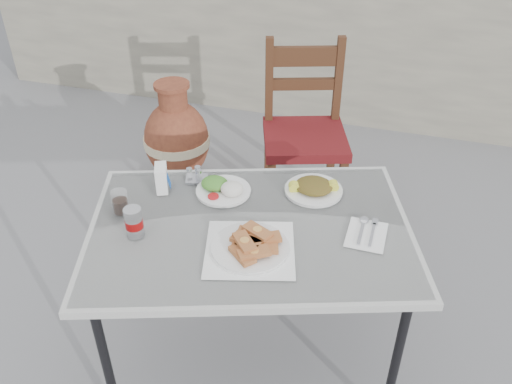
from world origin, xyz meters
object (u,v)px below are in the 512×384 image
(cafe_table, at_px, (250,237))
(chair, at_px, (304,132))
(condiment_caddy, at_px, (196,176))
(pide_plate, at_px, (250,243))
(cola_glass, at_px, (120,203))
(napkin_holder, at_px, (162,178))
(soda_can, at_px, (134,222))
(salad_chopped_plate, at_px, (314,188))
(salad_rice_plate, at_px, (223,188))
(terracotta_urn, at_px, (177,141))

(cafe_table, bearing_deg, chair, 91.98)
(cafe_table, height_order, condiment_caddy, condiment_caddy)
(pide_plate, height_order, cola_glass, cola_glass)
(condiment_caddy, bearing_deg, napkin_holder, -136.90)
(cafe_table, height_order, soda_can, soda_can)
(chair, bearing_deg, pide_plate, -104.92)
(pide_plate, xyz_separation_m, cola_glass, (-0.54, 0.07, 0.01))
(chair, bearing_deg, soda_can, -123.20)
(salad_chopped_plate, relative_size, chair, 0.23)
(pide_plate, height_order, soda_can, soda_can)
(salad_rice_plate, relative_size, cola_glass, 2.44)
(chair, height_order, terracotta_urn, chair)
(salad_rice_plate, bearing_deg, soda_can, -121.16)
(cafe_table, relative_size, soda_can, 12.02)
(condiment_caddy, height_order, chair, chair)
(pide_plate, bearing_deg, chair, 93.51)
(salad_rice_plate, bearing_deg, pide_plate, -55.37)
(napkin_holder, xyz_separation_m, condiment_caddy, (0.11, 0.10, -0.03))
(salad_chopped_plate, bearing_deg, terracotta_urn, 139.67)
(cola_glass, distance_m, terracotta_urn, 1.34)
(cafe_table, height_order, napkin_holder, napkin_holder)
(salad_chopped_plate, distance_m, cola_glass, 0.77)
(cola_glass, bearing_deg, salad_rice_plate, 35.81)
(cafe_table, distance_m, cola_glass, 0.51)
(cola_glass, height_order, condiment_caddy, cola_glass)
(soda_can, bearing_deg, cafe_table, 23.59)
(salad_rice_plate, distance_m, condiment_caddy, 0.14)
(condiment_caddy, bearing_deg, salad_chopped_plate, 7.29)
(cola_glass, bearing_deg, chair, 68.86)
(salad_chopped_plate, bearing_deg, chair, 104.43)
(cola_glass, height_order, terracotta_urn, cola_glass)
(salad_chopped_plate, relative_size, terracotta_urn, 0.33)
(salad_chopped_plate, distance_m, chair, 0.91)
(chair, bearing_deg, salad_rice_plate, -116.36)
(soda_can, xyz_separation_m, napkin_holder, (-0.03, 0.30, -0.00))
(salad_chopped_plate, bearing_deg, pide_plate, -108.71)
(soda_can, bearing_deg, napkin_holder, 95.86)
(napkin_holder, bearing_deg, cola_glass, -139.34)
(salad_rice_plate, relative_size, terracotta_urn, 0.31)
(napkin_holder, bearing_deg, soda_can, -108.12)
(cola_glass, distance_m, condiment_caddy, 0.35)
(cafe_table, relative_size, salad_chopped_plate, 5.93)
(terracotta_urn, bearing_deg, cola_glass, -74.41)
(cafe_table, relative_size, napkin_holder, 12.86)
(salad_rice_plate, xyz_separation_m, soda_can, (-0.21, -0.35, 0.04))
(cafe_table, distance_m, salad_rice_plate, 0.26)
(pide_plate, distance_m, soda_can, 0.43)
(condiment_caddy, distance_m, chair, 0.98)
(cola_glass, relative_size, terracotta_urn, 0.13)
(salad_rice_plate, xyz_separation_m, chair, (0.13, 0.96, -0.22))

